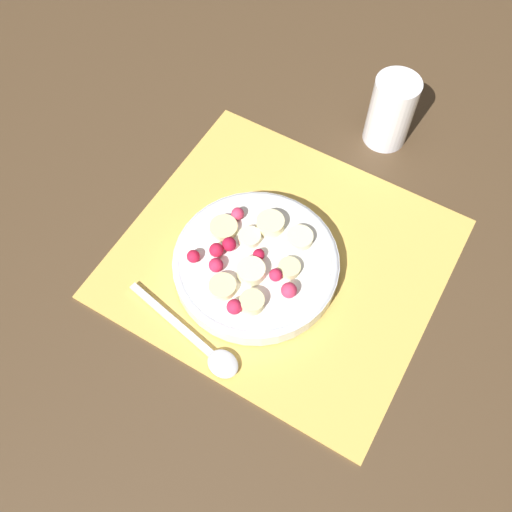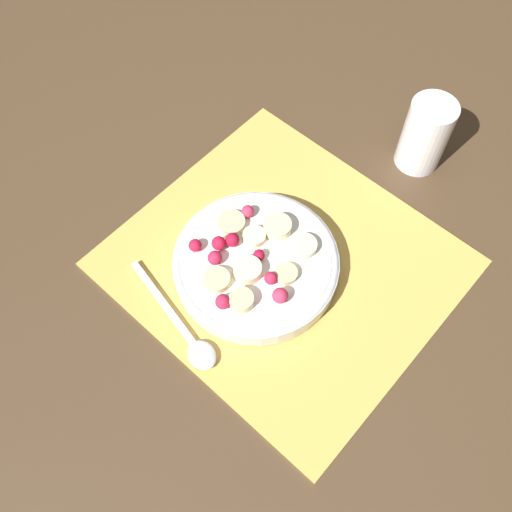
# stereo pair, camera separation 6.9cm
# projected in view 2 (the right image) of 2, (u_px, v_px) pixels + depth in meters

# --- Properties ---
(ground_plane) EXTENTS (3.00, 3.00, 0.00)m
(ground_plane) POSITION_uv_depth(u_px,v_px,m) (284.00, 263.00, 0.73)
(ground_plane) COLOR #4C3823
(placemat) EXTENTS (0.39, 0.36, 0.01)m
(placemat) POSITION_uv_depth(u_px,v_px,m) (284.00, 262.00, 0.73)
(placemat) COLOR #E0B251
(placemat) RESTS_ON ground_plane
(fruit_bowl) EXTENTS (0.21, 0.21, 0.05)m
(fruit_bowl) POSITION_uv_depth(u_px,v_px,m) (256.00, 263.00, 0.71)
(fruit_bowl) COLOR silver
(fruit_bowl) RESTS_ON placemat
(spoon) EXTENTS (0.17, 0.05, 0.01)m
(spoon) POSITION_uv_depth(u_px,v_px,m) (188.00, 337.00, 0.67)
(spoon) COLOR silver
(spoon) RESTS_ON placemat
(drinking_glass) EXTENTS (0.06, 0.06, 0.11)m
(drinking_glass) POSITION_uv_depth(u_px,v_px,m) (425.00, 135.00, 0.77)
(drinking_glass) COLOR white
(drinking_glass) RESTS_ON ground_plane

